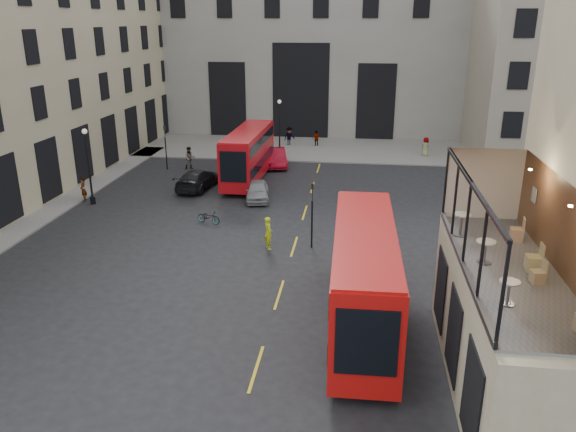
# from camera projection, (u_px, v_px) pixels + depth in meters

# --- Properties ---
(ground) EXTENTS (140.00, 140.00, 0.00)m
(ground) POSITION_uv_depth(u_px,v_px,m) (310.00, 373.00, 20.65)
(ground) COLOR black
(ground) RESTS_ON ground
(host_frontage) EXTENTS (3.00, 11.00, 4.50)m
(host_frontage) POSITION_uv_depth(u_px,v_px,m) (500.00, 331.00, 19.12)
(host_frontage) COLOR beige
(host_frontage) RESTS_ON ground
(cafe_floor) EXTENTS (3.00, 10.00, 0.10)m
(cafe_floor) POSITION_uv_depth(u_px,v_px,m) (509.00, 270.00, 18.35)
(cafe_floor) COLOR slate
(cafe_floor) RESTS_ON host_frontage
(gateway) EXTENTS (35.00, 10.60, 18.00)m
(gateway) POSITION_uv_depth(u_px,v_px,m) (306.00, 47.00, 63.04)
(gateway) COLOR #9A9890
(gateway) RESTS_ON ground
(building_right) EXTENTS (16.60, 18.60, 20.00)m
(building_right) POSITION_uv_depth(u_px,v_px,m) (564.00, 41.00, 52.18)
(building_right) COLOR gray
(building_right) RESTS_ON ground
(pavement_far) EXTENTS (40.00, 12.00, 0.12)m
(pavement_far) POSITION_uv_depth(u_px,v_px,m) (285.00, 147.00, 56.91)
(pavement_far) COLOR slate
(pavement_far) RESTS_ON ground
(traffic_light_near) EXTENTS (0.16, 0.20, 3.80)m
(traffic_light_near) POSITION_uv_depth(u_px,v_px,m) (312.00, 207.00, 31.19)
(traffic_light_near) COLOR black
(traffic_light_near) RESTS_ON ground
(traffic_light_far) EXTENTS (0.16, 0.20, 3.80)m
(traffic_light_far) POSITION_uv_depth(u_px,v_px,m) (165.00, 142.00, 47.86)
(traffic_light_far) COLOR black
(traffic_light_far) RESTS_ON ground
(street_lamp_a) EXTENTS (0.36, 0.36, 5.33)m
(street_lamp_a) POSITION_uv_depth(u_px,v_px,m) (89.00, 171.00, 38.75)
(street_lamp_a) COLOR black
(street_lamp_a) RESTS_ON ground
(street_lamp_b) EXTENTS (0.36, 0.36, 5.33)m
(street_lamp_b) POSITION_uv_depth(u_px,v_px,m) (280.00, 131.00, 52.39)
(street_lamp_b) COLOR black
(street_lamp_b) RESTS_ON ground
(bus_near) EXTENTS (2.69, 10.91, 4.34)m
(bus_near) POSITION_uv_depth(u_px,v_px,m) (364.00, 274.00, 23.00)
(bus_near) COLOR red
(bus_near) RESTS_ON ground
(bus_far) EXTENTS (2.53, 10.26, 4.08)m
(bus_far) POSITION_uv_depth(u_px,v_px,m) (248.00, 153.00, 44.55)
(bus_far) COLOR #B60C12
(bus_far) RESTS_ON ground
(car_a) EXTENTS (2.23, 4.17, 1.35)m
(car_a) POSITION_uv_depth(u_px,v_px,m) (257.00, 191.00, 40.26)
(car_a) COLOR #919499
(car_a) RESTS_ON ground
(car_b) EXTENTS (2.69, 4.93, 1.54)m
(car_b) POSITION_uv_depth(u_px,v_px,m) (276.00, 157.00, 49.50)
(car_b) COLOR #A50A1E
(car_b) RESTS_ON ground
(car_c) EXTENTS (2.66, 5.31, 1.48)m
(car_c) POSITION_uv_depth(u_px,v_px,m) (198.00, 179.00, 42.87)
(car_c) COLOR black
(car_c) RESTS_ON ground
(bicycle) EXTENTS (1.68, 0.98, 0.84)m
(bicycle) POSITION_uv_depth(u_px,v_px,m) (209.00, 217.00, 35.67)
(bicycle) COLOR gray
(bicycle) RESTS_ON ground
(cyclist) EXTENTS (0.70, 0.81, 1.89)m
(cyclist) POSITION_uv_depth(u_px,v_px,m) (268.00, 233.00, 31.55)
(cyclist) COLOR #D0DE17
(cyclist) RESTS_ON ground
(pedestrian_a) EXTENTS (1.16, 1.05, 1.95)m
(pedestrian_a) POSITION_uv_depth(u_px,v_px,m) (190.00, 158.00, 48.42)
(pedestrian_a) COLOR gray
(pedestrian_a) RESTS_ON ground
(pedestrian_b) EXTENTS (1.42, 1.35, 1.93)m
(pedestrian_b) POSITION_uv_depth(u_px,v_px,m) (289.00, 137.00, 57.27)
(pedestrian_b) COLOR gray
(pedestrian_b) RESTS_ON ground
(pedestrian_c) EXTENTS (1.04, 0.87, 1.67)m
(pedestrian_c) POSITION_uv_depth(u_px,v_px,m) (316.00, 139.00, 56.95)
(pedestrian_c) COLOR gray
(pedestrian_c) RESTS_ON ground
(pedestrian_d) EXTENTS (1.08, 1.04, 1.86)m
(pedestrian_d) POSITION_uv_depth(u_px,v_px,m) (425.00, 147.00, 52.80)
(pedestrian_d) COLOR gray
(pedestrian_d) RESTS_ON ground
(pedestrian_e) EXTENTS (0.55, 0.71, 1.71)m
(pedestrian_e) POSITION_uv_depth(u_px,v_px,m) (83.00, 190.00, 39.90)
(pedestrian_e) COLOR gray
(pedestrian_e) RESTS_ON ground
(cafe_table_near) EXTENTS (0.58, 0.58, 0.73)m
(cafe_table_near) POSITION_uv_depth(u_px,v_px,m) (509.00, 289.00, 15.89)
(cafe_table_near) COLOR beige
(cafe_table_near) RESTS_ON cafe_floor
(cafe_table_mid) EXTENTS (0.63, 0.63, 0.79)m
(cafe_table_mid) POSITION_uv_depth(u_px,v_px,m) (486.00, 248.00, 18.60)
(cafe_table_mid) COLOR white
(cafe_table_mid) RESTS_ON cafe_floor
(cafe_table_far) EXTENTS (0.68, 0.68, 0.85)m
(cafe_table_far) POSITION_uv_depth(u_px,v_px,m) (461.00, 221.00, 20.98)
(cafe_table_far) COLOR beige
(cafe_table_far) RESTS_ON cafe_floor
(cafe_chair_b) EXTENTS (0.44, 0.44, 0.77)m
(cafe_chair_b) POSITION_uv_depth(u_px,v_px,m) (538.00, 276.00, 17.25)
(cafe_chair_b) COLOR tan
(cafe_chair_b) RESTS_ON cafe_floor
(cafe_chair_c) EXTENTS (0.48, 0.48, 0.94)m
(cafe_chair_c) POSITION_uv_depth(u_px,v_px,m) (534.00, 262.00, 18.12)
(cafe_chair_c) COLOR tan
(cafe_chair_c) RESTS_ON cafe_floor
(cafe_chair_d) EXTENTS (0.50, 0.50, 0.90)m
(cafe_chair_d) POSITION_uv_depth(u_px,v_px,m) (517.00, 234.00, 20.55)
(cafe_chair_d) COLOR tan
(cafe_chair_d) RESTS_ON cafe_floor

